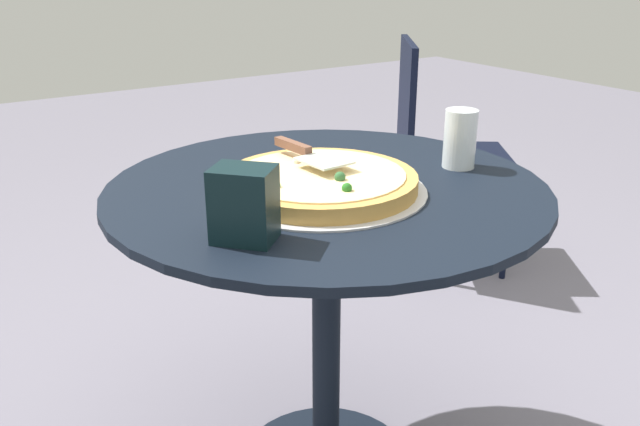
{
  "coord_description": "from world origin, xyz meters",
  "views": [
    {
      "loc": [
        1.06,
        -0.72,
        1.18
      ],
      "look_at": [
        0.03,
        -0.04,
        0.69
      ],
      "focal_mm": 37.29,
      "sensor_mm": 36.0,
      "label": 1
    }
  ],
  "objects_px": {
    "drinking_cup": "(460,139)",
    "patio_table": "(327,261)",
    "pizza_server": "(307,153)",
    "patio_chair_far": "(435,140)",
    "pizza_on_tray": "(320,182)",
    "napkin_dispenser": "(244,204)"
  },
  "relations": [
    {
      "from": "patio_table",
      "to": "drinking_cup",
      "type": "distance_m",
      "value": 0.39
    },
    {
      "from": "pizza_server",
      "to": "drinking_cup",
      "type": "relative_size",
      "value": 1.67
    },
    {
      "from": "pizza_server",
      "to": "patio_chair_far",
      "type": "height_order",
      "value": "patio_chair_far"
    },
    {
      "from": "patio_table",
      "to": "pizza_server",
      "type": "relative_size",
      "value": 4.22
    },
    {
      "from": "napkin_dispenser",
      "to": "patio_chair_far",
      "type": "xyz_separation_m",
      "value": [
        -0.93,
        1.3,
        -0.3
      ]
    },
    {
      "from": "napkin_dispenser",
      "to": "patio_chair_far",
      "type": "relative_size",
      "value": 0.14
    },
    {
      "from": "pizza_on_tray",
      "to": "patio_table",
      "type": "bearing_deg",
      "value": 128.59
    },
    {
      "from": "pizza_on_tray",
      "to": "pizza_server",
      "type": "distance_m",
      "value": 0.08
    },
    {
      "from": "pizza_server",
      "to": "patio_chair_far",
      "type": "xyz_separation_m",
      "value": [
        -0.73,
        1.05,
        -0.3
      ]
    },
    {
      "from": "patio_table",
      "to": "pizza_server",
      "type": "bearing_deg",
      "value": -154.74
    },
    {
      "from": "patio_chair_far",
      "to": "drinking_cup",
      "type": "bearing_deg",
      "value": -40.93
    },
    {
      "from": "napkin_dispenser",
      "to": "patio_chair_far",
      "type": "distance_m",
      "value": 1.63
    },
    {
      "from": "patio_table",
      "to": "pizza_on_tray",
      "type": "bearing_deg",
      "value": -51.41
    },
    {
      "from": "pizza_server",
      "to": "napkin_dispenser",
      "type": "bearing_deg",
      "value": -51.04
    },
    {
      "from": "drinking_cup",
      "to": "patio_chair_far",
      "type": "xyz_separation_m",
      "value": [
        -0.84,
        0.73,
        -0.3
      ]
    },
    {
      "from": "pizza_on_tray",
      "to": "napkin_dispenser",
      "type": "xyz_separation_m",
      "value": [
        0.13,
        -0.23,
        0.04
      ]
    },
    {
      "from": "pizza_server",
      "to": "pizza_on_tray",
      "type": "bearing_deg",
      "value": -12.54
    },
    {
      "from": "pizza_on_tray",
      "to": "pizza_server",
      "type": "relative_size",
      "value": 1.98
    },
    {
      "from": "patio_table",
      "to": "napkin_dispenser",
      "type": "distance_m",
      "value": 0.39
    },
    {
      "from": "pizza_on_tray",
      "to": "drinking_cup",
      "type": "bearing_deg",
      "value": 84.49
    },
    {
      "from": "napkin_dispenser",
      "to": "patio_chair_far",
      "type": "bearing_deg",
      "value": 83.06
    },
    {
      "from": "drinking_cup",
      "to": "patio_table",
      "type": "bearing_deg",
      "value": -101.37
    }
  ]
}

